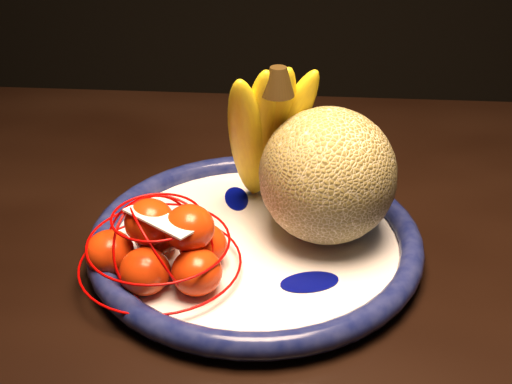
# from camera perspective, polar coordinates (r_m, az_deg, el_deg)

# --- Properties ---
(dining_table) EXTENTS (1.52, 0.92, 0.76)m
(dining_table) POSITION_cam_1_polar(r_m,az_deg,el_deg) (0.78, -2.54, -9.25)
(dining_table) COLOR black
(dining_table) RESTS_ON ground
(fruit_bowl) EXTENTS (0.37, 0.37, 0.03)m
(fruit_bowl) POSITION_cam_1_polar(r_m,az_deg,el_deg) (0.71, -0.07, -4.27)
(fruit_bowl) COLOR white
(fruit_bowl) RESTS_ON dining_table
(cantaloupe) EXTENTS (0.15, 0.15, 0.15)m
(cantaloupe) POSITION_cam_1_polar(r_m,az_deg,el_deg) (0.69, 6.37, 1.44)
(cantaloupe) COLOR olive
(cantaloupe) RESTS_ON fruit_bowl
(banana_bunch) EXTENTS (0.12, 0.13, 0.20)m
(banana_bunch) POSITION_cam_1_polar(r_m,az_deg,el_deg) (0.72, 0.78, 5.59)
(banana_bunch) COLOR yellow
(banana_bunch) RESTS_ON fruit_bowl
(mandarin_bag) EXTENTS (0.22, 0.22, 0.10)m
(mandarin_bag) POSITION_cam_1_polar(r_m,az_deg,el_deg) (0.65, -8.26, -4.84)
(mandarin_bag) COLOR #F03407
(mandarin_bag) RESTS_ON fruit_bowl
(price_tag) EXTENTS (0.08, 0.06, 0.01)m
(price_tag) POSITION_cam_1_polar(r_m,az_deg,el_deg) (0.62, -8.50, -2.45)
(price_tag) COLOR white
(price_tag) RESTS_ON mandarin_bag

